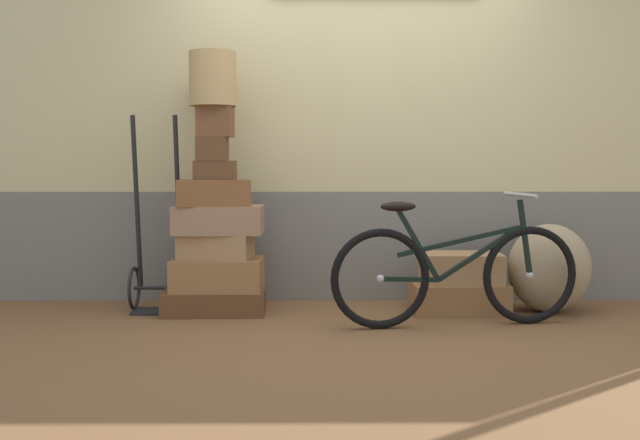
{
  "coord_description": "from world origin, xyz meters",
  "views": [
    {
      "loc": [
        -0.29,
        -4.51,
        1.0
      ],
      "look_at": [
        -0.25,
        0.25,
        0.63
      ],
      "focal_mm": 40.61,
      "sensor_mm": 36.0,
      "label": 1
    }
  ],
  "objects_px": {
    "suitcase_1": "(218,274)",
    "suitcase_8": "(458,297)",
    "burlap_sack": "(549,268)",
    "bicycle": "(455,273)",
    "suitcase_2": "(216,246)",
    "luggage_trolley": "(158,265)",
    "suitcase_3": "(219,220)",
    "suitcase_4": "(214,193)",
    "suitcase_9": "(460,268)",
    "wicker_basket": "(213,79)",
    "suitcase_5": "(215,170)",
    "suitcase_7": "(215,121)",
    "suitcase_0": "(215,301)",
    "suitcase_6": "(212,149)"
  },
  "relations": [
    {
      "from": "suitcase_9",
      "to": "wicker_basket",
      "type": "bearing_deg",
      "value": -178.3
    },
    {
      "from": "suitcase_4",
      "to": "luggage_trolley",
      "type": "distance_m",
      "value": 0.65
    },
    {
      "from": "suitcase_7",
      "to": "suitcase_9",
      "type": "relative_size",
      "value": 0.43
    },
    {
      "from": "suitcase_6",
      "to": "bicycle",
      "type": "height_order",
      "value": "suitcase_6"
    },
    {
      "from": "suitcase_0",
      "to": "suitcase_8",
      "type": "xyz_separation_m",
      "value": [
        1.65,
        0.02,
        0.02
      ]
    },
    {
      "from": "suitcase_3",
      "to": "suitcase_1",
      "type": "bearing_deg",
      "value": -108.07
    },
    {
      "from": "suitcase_2",
      "to": "wicker_basket",
      "type": "xyz_separation_m",
      "value": [
        -0.01,
        0.01,
        1.11
      ]
    },
    {
      "from": "wicker_basket",
      "to": "suitcase_3",
      "type": "bearing_deg",
      "value": -9.17
    },
    {
      "from": "suitcase_6",
      "to": "suitcase_5",
      "type": "bearing_deg",
      "value": 41.82
    },
    {
      "from": "suitcase_3",
      "to": "suitcase_5",
      "type": "xyz_separation_m",
      "value": [
        -0.02,
        -0.0,
        0.33
      ]
    },
    {
      "from": "burlap_sack",
      "to": "bicycle",
      "type": "relative_size",
      "value": 0.38
    },
    {
      "from": "suitcase_7",
      "to": "burlap_sack",
      "type": "distance_m",
      "value": 2.46
    },
    {
      "from": "suitcase_3",
      "to": "wicker_basket",
      "type": "distance_m",
      "value": 0.94
    },
    {
      "from": "suitcase_4",
      "to": "luggage_trolley",
      "type": "height_order",
      "value": "luggage_trolley"
    },
    {
      "from": "suitcase_0",
      "to": "burlap_sack",
      "type": "xyz_separation_m",
      "value": [
        2.26,
        -0.0,
        0.22
      ]
    },
    {
      "from": "suitcase_8",
      "to": "bicycle",
      "type": "height_order",
      "value": "bicycle"
    },
    {
      "from": "suitcase_2",
      "to": "luggage_trolley",
      "type": "relative_size",
      "value": 0.36
    },
    {
      "from": "suitcase_3",
      "to": "suitcase_6",
      "type": "distance_m",
      "value": 0.48
    },
    {
      "from": "suitcase_2",
      "to": "suitcase_7",
      "type": "distance_m",
      "value": 0.83
    },
    {
      "from": "suitcase_0",
      "to": "burlap_sack",
      "type": "distance_m",
      "value": 2.27
    },
    {
      "from": "wicker_basket",
      "to": "suitcase_2",
      "type": "bearing_deg",
      "value": -51.47
    },
    {
      "from": "suitcase_9",
      "to": "wicker_basket",
      "type": "distance_m",
      "value": 2.09
    },
    {
      "from": "suitcase_5",
      "to": "luggage_trolley",
      "type": "height_order",
      "value": "luggage_trolley"
    },
    {
      "from": "suitcase_3",
      "to": "wicker_basket",
      "type": "xyz_separation_m",
      "value": [
        -0.03,
        0.01,
        0.94
      ]
    },
    {
      "from": "suitcase_4",
      "to": "wicker_basket",
      "type": "xyz_separation_m",
      "value": [
        -0.0,
        0.02,
        0.76
      ]
    },
    {
      "from": "suitcase_6",
      "to": "suitcase_8",
      "type": "bearing_deg",
      "value": 2.92
    },
    {
      "from": "luggage_trolley",
      "to": "burlap_sack",
      "type": "xyz_separation_m",
      "value": [
        2.66,
        -0.1,
        -0.01
      ]
    },
    {
      "from": "suitcase_0",
      "to": "suitcase_3",
      "type": "bearing_deg",
      "value": 32.04
    },
    {
      "from": "suitcase_0",
      "to": "suitcase_1",
      "type": "xyz_separation_m",
      "value": [
        0.02,
        -0.0,
        0.18
      ]
    },
    {
      "from": "wicker_basket",
      "to": "luggage_trolley",
      "type": "distance_m",
      "value": 1.32
    },
    {
      "from": "suitcase_4",
      "to": "suitcase_9",
      "type": "bearing_deg",
      "value": -6.66
    },
    {
      "from": "burlap_sack",
      "to": "bicycle",
      "type": "xyz_separation_m",
      "value": [
        -0.72,
        -0.43,
        0.03
      ]
    },
    {
      "from": "suitcase_7",
      "to": "suitcase_1",
      "type": "bearing_deg",
      "value": -43.54
    },
    {
      "from": "wicker_basket",
      "to": "suitcase_0",
      "type": "bearing_deg",
      "value": -87.22
    },
    {
      "from": "suitcase_0",
      "to": "suitcase_3",
      "type": "relative_size",
      "value": 1.15
    },
    {
      "from": "suitcase_4",
      "to": "wicker_basket",
      "type": "height_order",
      "value": "wicker_basket"
    },
    {
      "from": "suitcase_2",
      "to": "suitcase_9",
      "type": "bearing_deg",
      "value": 6.28
    },
    {
      "from": "wicker_basket",
      "to": "suitcase_9",
      "type": "bearing_deg",
      "value": -0.81
    },
    {
      "from": "suitcase_0",
      "to": "suitcase_3",
      "type": "height_order",
      "value": "suitcase_3"
    },
    {
      "from": "suitcase_9",
      "to": "suitcase_7",
      "type": "bearing_deg",
      "value": -177.73
    },
    {
      "from": "suitcase_1",
      "to": "suitcase_9",
      "type": "height_order",
      "value": "suitcase_9"
    },
    {
      "from": "suitcase_5",
      "to": "suitcase_8",
      "type": "xyz_separation_m",
      "value": [
        1.64,
        0.01,
        -0.86
      ]
    },
    {
      "from": "suitcase_2",
      "to": "luggage_trolley",
      "type": "bearing_deg",
      "value": 175.1
    },
    {
      "from": "suitcase_2",
      "to": "burlap_sack",
      "type": "bearing_deg",
      "value": 6.34
    },
    {
      "from": "suitcase_3",
      "to": "suitcase_4",
      "type": "bearing_deg",
      "value": -147.11
    },
    {
      "from": "luggage_trolley",
      "to": "suitcase_0",
      "type": "bearing_deg",
      "value": -13.37
    },
    {
      "from": "suitcase_1",
      "to": "suitcase_8",
      "type": "distance_m",
      "value": 1.64
    },
    {
      "from": "suitcase_0",
      "to": "suitcase_7",
      "type": "relative_size",
      "value": 2.92
    },
    {
      "from": "suitcase_7",
      "to": "suitcase_8",
      "type": "bearing_deg",
      "value": 5.85
    },
    {
      "from": "suitcase_7",
      "to": "suitcase_5",
      "type": "bearing_deg",
      "value": 132.25
    }
  ]
}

